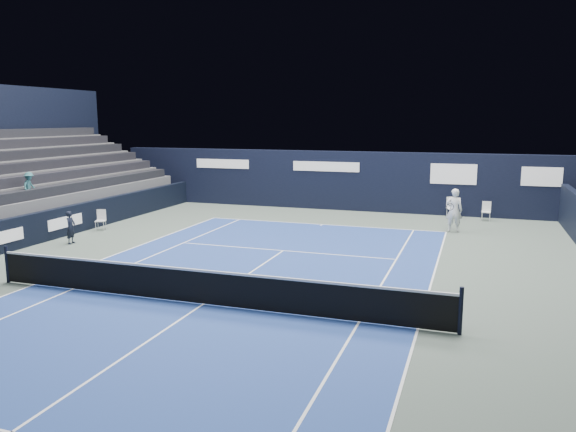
% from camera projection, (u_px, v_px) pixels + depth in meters
% --- Properties ---
extents(ground, '(48.00, 48.00, 0.00)m').
position_uv_depth(ground, '(234.00, 284.00, 16.46)').
color(ground, '#48564D').
rests_on(ground, ground).
extents(court_surface, '(10.97, 23.77, 0.01)m').
position_uv_depth(court_surface, '(203.00, 305.00, 14.59)').
color(court_surface, navy).
rests_on(court_surface, ground).
extents(folding_chair_back_a, '(0.59, 0.59, 1.04)m').
position_uv_depth(folding_chair_back_a, '(452.00, 206.00, 27.28)').
color(folding_chair_back_a, white).
rests_on(folding_chair_back_a, ground).
extents(folding_chair_back_b, '(0.43, 0.41, 0.91)m').
position_uv_depth(folding_chair_back_b, '(486.00, 210.00, 26.65)').
color(folding_chair_back_b, silver).
rests_on(folding_chair_back_b, ground).
extents(line_judge_chair, '(0.50, 0.49, 0.89)m').
position_uv_depth(line_judge_chair, '(101.00, 218.00, 24.38)').
color(line_judge_chair, silver).
rests_on(line_judge_chair, ground).
extents(line_judge, '(0.37, 0.51, 1.28)m').
position_uv_depth(line_judge, '(71.00, 227.00, 21.66)').
color(line_judge, black).
rests_on(line_judge, ground).
extents(court_markings, '(11.03, 23.83, 0.00)m').
position_uv_depth(court_markings, '(203.00, 304.00, 14.59)').
color(court_markings, white).
rests_on(court_markings, court_surface).
extents(tennis_net, '(12.90, 0.10, 1.10)m').
position_uv_depth(tennis_net, '(202.00, 286.00, 14.51)').
color(tennis_net, black).
rests_on(tennis_net, ground).
extents(back_sponsor_wall, '(26.00, 0.63, 3.10)m').
position_uv_depth(back_sponsor_wall, '(345.00, 181.00, 29.74)').
color(back_sponsor_wall, black).
rests_on(back_sponsor_wall, ground).
extents(side_barrier_left, '(0.33, 22.00, 1.20)m').
position_uv_depth(side_barrier_left, '(62.00, 222.00, 23.05)').
color(side_barrier_left, black).
rests_on(side_barrier_left, ground).
extents(spectator_stand, '(6.00, 18.00, 6.40)m').
position_uv_depth(spectator_stand, '(6.00, 183.00, 24.95)').
color(spectator_stand, '#4C4B4E').
rests_on(spectator_stand, ground).
extents(tennis_player, '(0.70, 0.85, 1.87)m').
position_uv_depth(tennis_player, '(454.00, 210.00, 23.93)').
color(tennis_player, white).
rests_on(tennis_player, ground).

